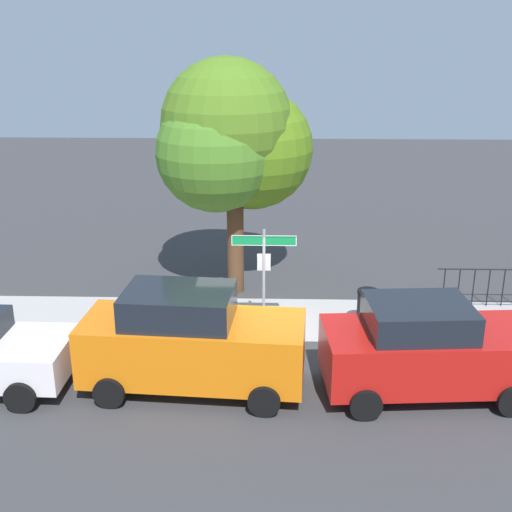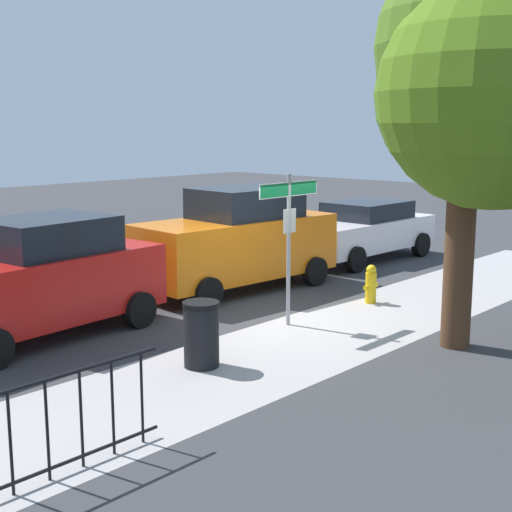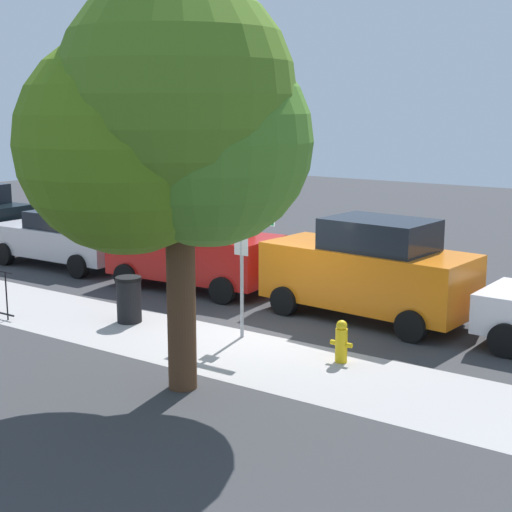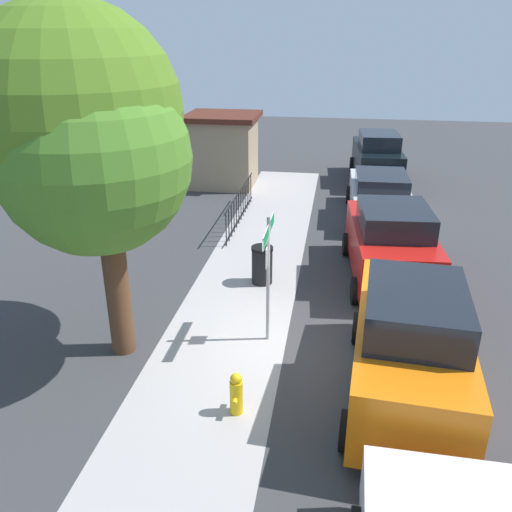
# 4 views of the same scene
# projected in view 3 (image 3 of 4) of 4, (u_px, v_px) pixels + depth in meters

# --- Properties ---
(ground_plane) EXTENTS (60.00, 60.00, 0.00)m
(ground_plane) POSITION_uv_depth(u_px,v_px,m) (262.00, 334.00, 15.57)
(ground_plane) COLOR #38383A
(sidewalk_strip) EXTENTS (24.00, 2.60, 0.00)m
(sidewalk_strip) POSITION_uv_depth(u_px,v_px,m) (144.00, 333.00, 15.65)
(sidewalk_strip) COLOR #A7A19F
(sidewalk_strip) RESTS_ON ground_plane
(street_sign) EXTENTS (1.53, 0.07, 2.69)m
(street_sign) POSITION_uv_depth(u_px,v_px,m) (242.00, 242.00, 14.99)
(street_sign) COLOR #9EA0A5
(street_sign) RESTS_ON ground_plane
(shade_tree) EXTENTS (4.25, 4.04, 6.48)m
(shade_tree) POSITION_uv_depth(u_px,v_px,m) (172.00, 123.00, 11.57)
(shade_tree) COLOR #4F331F
(shade_tree) RESTS_ON ground_plane
(car_orange) EXTENTS (4.66, 2.26, 2.20)m
(car_orange) POSITION_uv_depth(u_px,v_px,m) (369.00, 270.00, 16.44)
(car_orange) COLOR orange
(car_orange) RESTS_ON ground_plane
(car_red) EXTENTS (4.37, 2.34, 2.00)m
(car_red) POSITION_uv_depth(u_px,v_px,m) (196.00, 249.00, 19.19)
(car_red) COLOR red
(car_red) RESTS_ON ground_plane
(car_silver) EXTENTS (4.46, 2.14, 1.59)m
(car_silver) POSITION_uv_depth(u_px,v_px,m) (66.00, 237.00, 21.94)
(car_silver) COLOR #BDBBC0
(car_silver) RESTS_ON ground_plane
(fire_hydrant) EXTENTS (0.42, 0.22, 0.78)m
(fire_hydrant) POSITION_uv_depth(u_px,v_px,m) (341.00, 341.00, 13.81)
(fire_hydrant) COLOR yellow
(fire_hydrant) RESTS_ON ground_plane
(trash_bin) EXTENTS (0.55, 0.55, 0.98)m
(trash_bin) POSITION_uv_depth(u_px,v_px,m) (129.00, 299.00, 16.33)
(trash_bin) COLOR black
(trash_bin) RESTS_ON ground_plane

